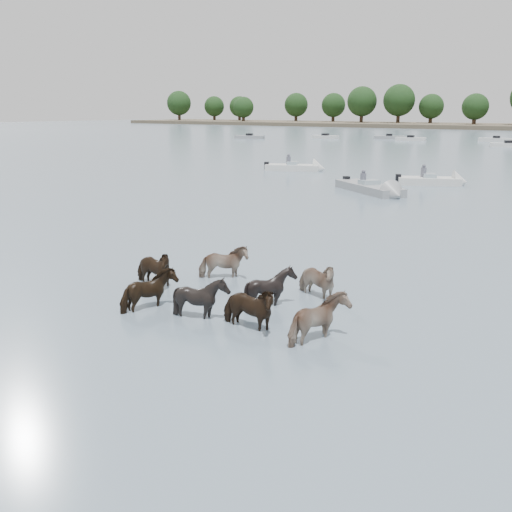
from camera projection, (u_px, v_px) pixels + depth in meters
The scene contains 7 objects.
ground at pixel (211, 344), 12.16m from camera, with size 400.00×400.00×0.00m, color slate.
shoreline at pixel (355, 124), 169.64m from camera, with size 160.00×30.00×1.00m, color #4C4233.
pony_herd at pixel (232, 292), 14.37m from camera, with size 7.26×4.62×1.28m.
motorboat_a at pixel (440, 181), 37.70m from camera, with size 4.67×3.40×1.92m.
motorboat_b at pixel (376, 190), 33.68m from camera, with size 5.89×4.72×1.92m.
motorboat_f at pixel (301, 168), 46.34m from camera, with size 5.02×3.31×1.92m.
treeline at pixel (376, 103), 166.35m from camera, with size 143.55×18.91×12.36m.
Camera 1 is at (7.36, -8.64, 4.84)m, focal length 40.24 mm.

